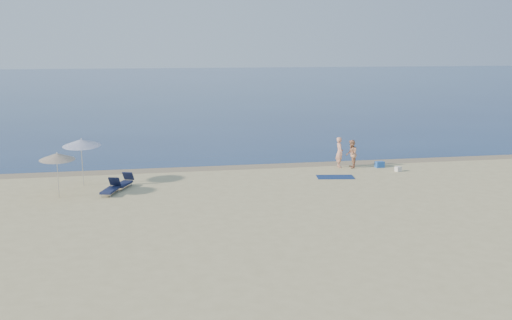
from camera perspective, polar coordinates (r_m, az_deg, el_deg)
The scene contains 12 objects.
ground at distance 19.51m, azimuth 14.06°, elevation -10.96°, with size 160.00×160.00×0.00m, color tan.
sea at distance 116.80m, azimuth -7.79°, elevation 6.71°, with size 240.00×160.00×0.01m, color #0C234D.
wet_sand_strip at distance 37.28m, azimuth 1.08°, elevation -0.52°, with size 240.00×1.60×0.00m, color #847254.
person_left at distance 37.05m, azimuth 7.43°, elevation 0.69°, with size 0.64×0.42×1.75m, color tan.
person_right at distance 36.92m, azimuth 8.49°, elevation 0.53°, with size 0.79×0.61×1.62m, color tan.
beach_towel at distance 34.33m, azimuth 7.06°, elevation -1.51°, with size 1.94×1.08×0.03m, color #0F214F.
white_bag at distance 36.49m, azimuth 12.53°, elevation -0.79°, with size 0.31×0.27×0.27m, color silver.
blue_cooler at distance 37.47m, azimuth 10.93°, elevation -0.39°, with size 0.49×0.35×0.35m, color blue.
umbrella_near at distance 33.07m, azimuth -15.25°, elevation 1.51°, with size 2.29×2.31×2.45m.
umbrella_far at distance 30.71m, azimuth -17.26°, elevation 0.30°, with size 1.65×1.67×2.17m.
lounger_left at distance 31.01m, azimuth -12.79°, elevation -2.50°, with size 0.99×1.69×0.71m.
lounger_right at distance 32.25m, azimuth -11.65°, elevation -1.98°, with size 1.06×1.66×0.70m.
Camera 1 is at (-8.15, -16.31, 6.94)m, focal length 45.00 mm.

